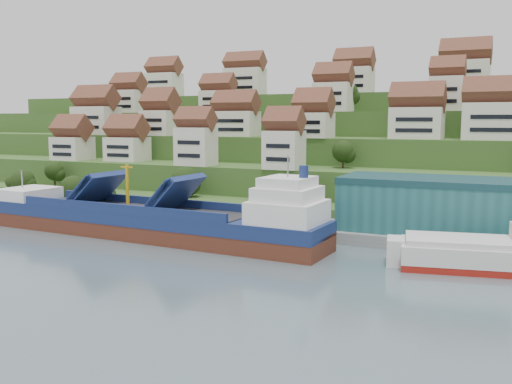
% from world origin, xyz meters
% --- Properties ---
extents(ground, '(300.00, 300.00, 0.00)m').
position_xyz_m(ground, '(0.00, 0.00, 0.00)').
color(ground, slate).
rests_on(ground, ground).
extents(quay, '(180.00, 14.00, 2.20)m').
position_xyz_m(quay, '(20.00, 15.00, 1.10)').
color(quay, gray).
rests_on(quay, ground).
extents(pebble_beach, '(45.00, 20.00, 1.00)m').
position_xyz_m(pebble_beach, '(-58.00, 12.00, 0.50)').
color(pebble_beach, gray).
rests_on(pebble_beach, ground).
extents(hillside, '(260.00, 128.00, 31.00)m').
position_xyz_m(hillside, '(0.00, 103.55, 10.66)').
color(hillside, '#2D4C1E').
rests_on(hillside, ground).
extents(hillside_village, '(155.76, 62.95, 29.11)m').
position_xyz_m(hillside_village, '(-0.18, 62.66, 25.42)').
color(hillside_village, silver).
rests_on(hillside_village, ground).
extents(hillside_trees, '(139.55, 62.98, 31.40)m').
position_xyz_m(hillside_trees, '(-10.56, 42.65, 15.72)').
color(hillside_trees, '#203712').
rests_on(hillside_trees, ground).
extents(warehouse, '(60.00, 15.00, 10.00)m').
position_xyz_m(warehouse, '(52.00, 17.00, 7.20)').
color(warehouse, '#266668').
rests_on(warehouse, quay).
extents(flagpole, '(1.28, 0.16, 8.00)m').
position_xyz_m(flagpole, '(18.11, 10.00, 6.88)').
color(flagpole, gray).
rests_on(flagpole, quay).
extents(beach_huts, '(14.40, 3.70, 2.20)m').
position_xyz_m(beach_huts, '(-60.00, 10.75, 2.10)').
color(beach_huts, white).
rests_on(beach_huts, pebble_beach).
extents(cargo_ship, '(75.87, 15.49, 16.68)m').
position_xyz_m(cargo_ship, '(-11.38, -1.17, 3.20)').
color(cargo_ship, '#56281A').
rests_on(cargo_ship, ground).
extents(second_ship, '(27.87, 14.65, 7.68)m').
position_xyz_m(second_ship, '(50.03, 0.73, 2.32)').
color(second_ship, maroon).
rests_on(second_ship, ground).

